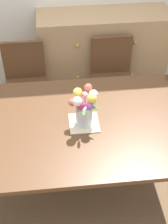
{
  "coord_description": "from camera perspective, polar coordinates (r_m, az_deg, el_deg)",
  "views": [
    {
      "loc": [
        -0.15,
        -1.9,
        2.6
      ],
      "look_at": [
        0.05,
        -0.0,
        0.86
      ],
      "focal_mm": 54.28,
      "sensor_mm": 36.0,
      "label": 1
    }
  ],
  "objects": [
    {
      "name": "dresser",
      "position": [
        3.89,
        3.09,
        9.56
      ],
      "size": [
        1.4,
        0.47,
        1.0
      ],
      "color": "tan",
      "rests_on": "ground_plane"
    },
    {
      "name": "dining_table",
      "position": [
        2.72,
        -1.15,
        -3.11
      ],
      "size": [
        1.72,
        1.17,
        0.74
      ],
      "color": "brown",
      "rests_on": "ground_plane"
    },
    {
      "name": "ground_plane",
      "position": [
        3.22,
        -0.98,
        -11.47
      ],
      "size": [
        12.0,
        12.0,
        0.0
      ],
      "primitive_type": "plane",
      "color": "brown"
    },
    {
      "name": "chair_left",
      "position": [
        3.53,
        -9.86,
        5.39
      ],
      "size": [
        0.42,
        0.42,
        0.9
      ],
      "rotation": [
        0.0,
        0.0,
        3.14
      ],
      "color": "brown",
      "rests_on": "ground_plane"
    },
    {
      "name": "flower_vase",
      "position": [
        2.56,
        0.05,
        0.9
      ],
      "size": [
        0.23,
        0.28,
        0.3
      ],
      "color": "silver",
      "rests_on": "placemat"
    },
    {
      "name": "placemat",
      "position": [
        2.66,
        0.0,
        -1.85
      ],
      "size": [
        0.23,
        0.23,
        0.01
      ],
      "primitive_type": "cube",
      "color": "beige",
      "rests_on": "dining_table"
    },
    {
      "name": "chair_right",
      "position": [
        3.56,
        4.76,
        6.37
      ],
      "size": [
        0.42,
        0.42,
        0.9
      ],
      "rotation": [
        0.0,
        0.0,
        3.14
      ],
      "color": "brown",
      "rests_on": "ground_plane"
    }
  ]
}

